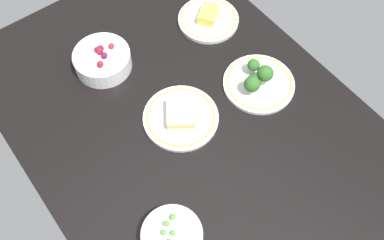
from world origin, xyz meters
The scene contains 6 objects.
dining_table centered at (0.00, 0.00, 2.00)cm, with size 129.87×87.93×4.00cm, color black.
bowl_berries centered at (-32.13, -9.03, 7.15)cm, with size 17.08×17.08×7.54cm.
plate_sandwich centered at (-3.17, -1.55, 5.19)cm, with size 21.30×21.30×4.34cm.
plate_broccoli centered at (1.29, 23.31, 6.02)cm, with size 21.06×21.06×8.25cm.
plate_cheese centered at (-27.42, 27.38, 5.16)cm, with size 19.55×19.55×4.58cm.
bowl_peas centered at (22.98, -23.40, 6.44)cm, with size 14.87×14.87×5.64cm.
Camera 1 is at (49.98, -37.87, 112.00)cm, focal length 41.79 mm.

